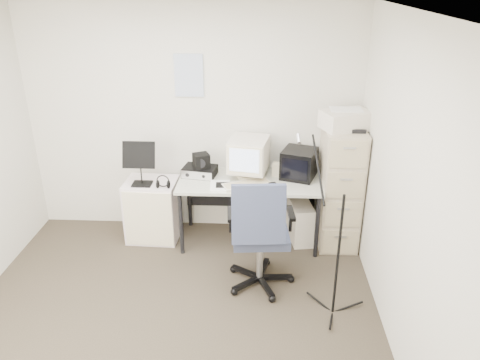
{
  "coord_description": "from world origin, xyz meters",
  "views": [
    {
      "loc": [
        0.74,
        -3.04,
        2.74
      ],
      "look_at": [
        0.55,
        0.95,
        0.95
      ],
      "focal_mm": 35.0,
      "sensor_mm": 36.0,
      "label": 1
    }
  ],
  "objects_px": {
    "filing_cabinet": "(340,187)",
    "side_cart": "(153,210)",
    "office_chair": "(260,232)",
    "desk": "(250,211)"
  },
  "relations": [
    {
      "from": "filing_cabinet",
      "to": "side_cart",
      "type": "relative_size",
      "value": 1.91
    },
    {
      "from": "desk",
      "to": "side_cart",
      "type": "height_order",
      "value": "desk"
    },
    {
      "from": "side_cart",
      "to": "filing_cabinet",
      "type": "bearing_deg",
      "value": 2.83
    },
    {
      "from": "filing_cabinet",
      "to": "side_cart",
      "type": "height_order",
      "value": "filing_cabinet"
    },
    {
      "from": "desk",
      "to": "office_chair",
      "type": "height_order",
      "value": "office_chair"
    },
    {
      "from": "office_chair",
      "to": "side_cart",
      "type": "xyz_separation_m",
      "value": [
        -1.18,
        0.8,
        -0.23
      ]
    },
    {
      "from": "filing_cabinet",
      "to": "side_cart",
      "type": "distance_m",
      "value": 2.04
    },
    {
      "from": "filing_cabinet",
      "to": "office_chair",
      "type": "relative_size",
      "value": 1.15
    },
    {
      "from": "office_chair",
      "to": "side_cart",
      "type": "distance_m",
      "value": 1.45
    },
    {
      "from": "filing_cabinet",
      "to": "office_chair",
      "type": "distance_m",
      "value": 1.17
    }
  ]
}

